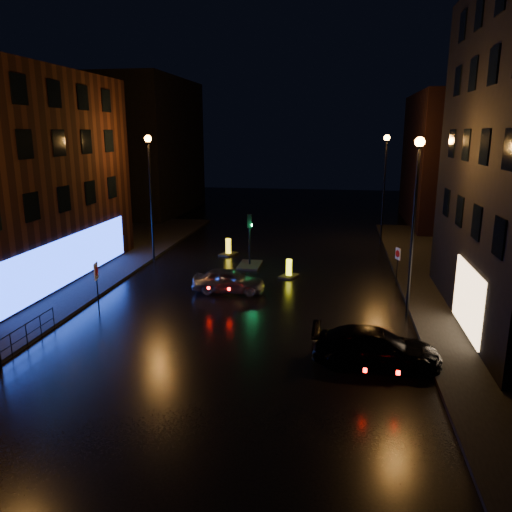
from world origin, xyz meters
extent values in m
plane|color=black|center=(0.00, 0.00, 0.00)|extent=(120.00, 120.00, 0.00)
cube|color=black|center=(-14.00, 8.00, 0.07)|extent=(12.00, 44.00, 0.15)
cube|color=black|center=(-16.00, 35.00, 7.00)|extent=(8.00, 16.00, 14.00)
cube|color=black|center=(15.00, 32.00, 6.00)|extent=(8.00, 14.00, 12.00)
cylinder|color=black|center=(-7.80, 14.00, 4.00)|extent=(0.14, 0.14, 8.00)
cylinder|color=black|center=(-7.80, 14.00, 8.00)|extent=(0.20, 0.20, 0.25)
sphere|color=orange|center=(-7.80, 14.00, 8.15)|extent=(0.44, 0.44, 0.44)
cylinder|color=black|center=(7.80, 6.00, 4.00)|extent=(0.14, 0.14, 8.00)
cylinder|color=black|center=(7.80, 6.00, 8.00)|extent=(0.20, 0.20, 0.25)
sphere|color=orange|center=(7.80, 6.00, 8.15)|extent=(0.44, 0.44, 0.44)
cylinder|color=black|center=(7.80, 22.00, 4.00)|extent=(0.14, 0.14, 8.00)
cylinder|color=black|center=(7.80, 22.00, 8.00)|extent=(0.20, 0.20, 0.25)
sphere|color=orange|center=(7.80, 22.00, 8.15)|extent=(0.44, 0.44, 0.44)
cube|color=black|center=(-1.20, 14.00, 0.06)|extent=(1.40, 2.40, 0.12)
cylinder|color=black|center=(-1.20, 14.00, 1.40)|extent=(0.12, 0.12, 2.80)
cube|color=black|center=(-1.20, 14.00, 3.00)|extent=(0.28, 0.22, 0.90)
cylinder|color=#0CFF59|center=(-1.06, 14.00, 2.72)|extent=(0.05, 0.18, 0.18)
cylinder|color=black|center=(-8.00, -1.00, 0.97)|extent=(0.05, 6.00, 0.05)
cylinder|color=black|center=(-8.00, -1.00, 0.50)|extent=(0.04, 6.00, 0.04)
cylinder|color=black|center=(-8.00, -1.00, 0.50)|extent=(0.04, 0.04, 1.00)
cylinder|color=black|center=(-8.00, 2.00, 0.50)|extent=(0.04, 0.04, 1.00)
imported|color=#96989D|center=(-1.37, 8.35, 0.67)|extent=(3.99, 1.75, 1.34)
imported|color=black|center=(5.98, 0.66, 0.70)|extent=(4.83, 2.00, 1.40)
cube|color=black|center=(1.60, 11.84, 0.05)|extent=(1.25, 1.49, 0.11)
cube|color=#FFF919|center=(1.60, 11.84, 0.58)|extent=(0.35, 0.29, 1.06)
cube|color=black|center=(1.60, 11.84, 0.58)|extent=(0.30, 0.13, 0.64)
cube|color=black|center=(-3.23, 16.72, 0.06)|extent=(1.31, 1.59, 0.11)
cube|color=yellow|center=(-3.23, 16.72, 0.63)|extent=(0.37, 0.30, 1.14)
cube|color=black|center=(-3.23, 16.72, 0.63)|extent=(0.33, 0.13, 0.68)
cylinder|color=black|center=(-6.99, 4.29, 1.20)|extent=(0.07, 0.07, 2.39)
cube|color=silver|center=(-6.99, 4.29, 2.07)|extent=(0.19, 0.59, 0.82)
cylinder|color=#B20C0C|center=(-6.96, 4.30, 2.07)|extent=(0.13, 0.47, 0.48)
cylinder|color=black|center=(7.90, 11.58, 1.02)|extent=(0.06, 0.06, 2.04)
cube|color=silver|center=(7.90, 11.58, 1.76)|extent=(0.25, 0.49, 0.70)
cylinder|color=#B20C0C|center=(7.87, 11.57, 1.76)|extent=(0.18, 0.38, 0.41)
camera|label=1|loc=(4.34, -17.21, 8.58)|focal=35.00mm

